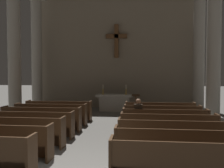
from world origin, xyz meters
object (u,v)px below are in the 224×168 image
(pew_right_row_4, at_px, (168,127))
(lectern, at_px, (136,105))
(pew_left_row_3, at_px, (14,131))
(column_left_third, at_px, (14,50))
(pew_left_row_4, at_px, (29,124))
(pew_left_row_5, at_px, (41,118))
(pew_right_row_7, at_px, (160,112))
(column_right_fourth, at_px, (199,53))
(pew_right_row_2, at_px, (179,147))
(candlestick_right, at_px, (126,91))
(pew_right_row_5, at_px, (165,121))
(pew_right_row_3, at_px, (173,136))
(pew_right_row_1, at_px, (189,163))
(candlestick_left, at_px, (103,91))
(pew_right_row_6, at_px, (162,116))
(altar, at_px, (114,102))
(pew_left_row_6, at_px, (51,114))
(pew_left_row_7, at_px, (59,110))
(lone_worshipper, at_px, (138,115))
(column_right_third, at_px, (214,48))
(column_left_fourth, at_px, (37,55))

(pew_right_row_4, height_order, lectern, lectern)
(pew_left_row_3, height_order, column_left_third, column_left_third)
(pew_left_row_4, bearing_deg, pew_left_row_5, 90.00)
(pew_right_row_7, distance_m, column_right_fourth, 5.15)
(pew_right_row_2, relative_size, candlestick_right, 5.30)
(pew_left_row_3, relative_size, pew_right_row_5, 1.00)
(pew_right_row_3, bearing_deg, pew_left_row_5, 156.32)
(pew_right_row_1, distance_m, pew_right_row_5, 4.26)
(pew_left_row_5, bearing_deg, pew_left_row_4, -90.00)
(column_left_third, relative_size, candlestick_left, 11.83)
(pew_left_row_4, xyz_separation_m, column_right_fourth, (7.40, 6.53, 2.99))
(pew_left_row_4, height_order, candlestick_left, candlestick_left)
(pew_left_row_4, relative_size, candlestick_right, 5.30)
(pew_right_row_7, relative_size, column_right_fourth, 0.45)
(pew_right_row_1, height_order, pew_right_row_6, same)
(pew_right_row_4, relative_size, altar, 1.45)
(pew_left_row_6, xyz_separation_m, column_right_fourth, (7.40, 4.40, 2.99))
(column_right_fourth, bearing_deg, pew_left_row_4, -138.58)
(pew_left_row_7, xyz_separation_m, pew_right_row_3, (4.86, -4.26, 0.00))
(pew_left_row_6, distance_m, pew_right_row_1, 7.21)
(lone_worshipper, bearing_deg, candlestick_right, 97.95)
(lectern, bearing_deg, altar, 137.17)
(column_right_third, bearing_deg, candlestick_left, 155.81)
(column_left_fourth, relative_size, candlestick_right, 11.83)
(pew_left_row_3, relative_size, pew_right_row_3, 1.00)
(lone_worshipper, bearing_deg, column_right_fourth, 56.84)
(pew_right_row_2, xyz_separation_m, altar, (-2.43, 8.44, 0.06))
(pew_left_row_5, distance_m, pew_right_row_5, 4.86)
(pew_right_row_1, relative_size, lone_worshipper, 2.41)
(pew_left_row_6, distance_m, pew_right_row_5, 4.97)
(pew_left_row_6, xyz_separation_m, pew_right_row_7, (4.86, 1.06, 0.00))
(pew_left_row_6, bearing_deg, pew_right_row_5, -12.37)
(pew_left_row_3, relative_size, pew_left_row_6, 1.00)
(pew_right_row_6, relative_size, altar, 1.45)
(pew_left_row_5, bearing_deg, lone_worshipper, 0.57)
(pew_right_row_5, relative_size, lone_worshipper, 2.41)
(column_left_fourth, relative_size, column_right_fourth, 1.00)
(pew_right_row_1, bearing_deg, pew_right_row_3, 90.00)
(pew_left_row_4, bearing_deg, pew_left_row_3, -90.00)
(pew_right_row_5, height_order, lone_worshipper, lone_worshipper)
(pew_left_row_5, bearing_deg, pew_right_row_3, -23.68)
(pew_left_row_4, height_order, column_right_third, column_right_third)
(pew_left_row_6, bearing_deg, lectern, 38.65)
(pew_left_row_3, height_order, pew_right_row_5, same)
(pew_left_row_3, height_order, column_left_fourth, column_left_fourth)
(pew_left_row_3, bearing_deg, pew_left_row_7, 90.00)
(column_right_fourth, distance_m, altar, 5.78)
(pew_left_row_7, bearing_deg, pew_right_row_3, -41.26)
(column_left_fourth, height_order, lectern, column_left_fourth)
(pew_right_row_4, distance_m, candlestick_left, 7.08)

